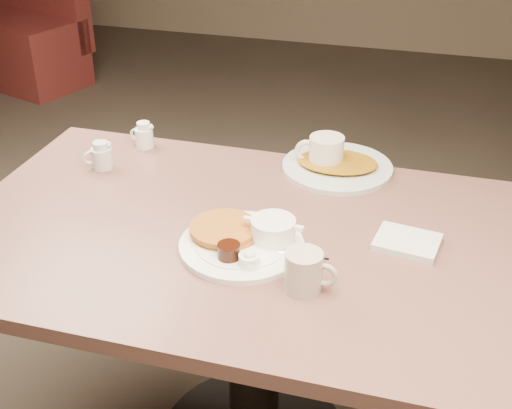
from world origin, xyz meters
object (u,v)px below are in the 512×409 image
(main_plate, at_px, (245,239))
(hash_plate, at_px, (337,165))
(diner_table, at_px, (254,289))
(creamer_left, at_px, (101,156))
(coffee_mug_far, at_px, (325,153))
(creamer_right, at_px, (144,136))
(coffee_mug_near, at_px, (305,271))

(main_plate, distance_m, hash_plate, 0.47)
(diner_table, height_order, creamer_left, creamer_left)
(coffee_mug_far, bearing_deg, creamer_right, -179.61)
(main_plate, xyz_separation_m, coffee_mug_far, (0.10, 0.45, 0.03))
(diner_table, bearing_deg, coffee_mug_far, 75.51)
(creamer_left, xyz_separation_m, creamer_right, (0.06, 0.16, 0.00))
(coffee_mug_near, bearing_deg, diner_table, 132.46)
(coffee_mug_far, bearing_deg, hash_plate, 9.83)
(creamer_left, bearing_deg, coffee_mug_near, -30.24)
(main_plate, distance_m, coffee_mug_near, 0.21)
(creamer_left, bearing_deg, coffee_mug_far, 15.16)
(creamer_left, bearing_deg, hash_plate, 14.87)
(coffee_mug_near, height_order, creamer_left, coffee_mug_near)
(main_plate, xyz_separation_m, creamer_left, (-0.51, 0.28, 0.01))
(coffee_mug_far, bearing_deg, diner_table, -104.49)
(main_plate, distance_m, creamer_right, 0.63)
(diner_table, xyz_separation_m, creamer_left, (-0.52, 0.22, 0.21))
(coffee_mug_near, xyz_separation_m, coffee_mug_far, (-0.07, 0.56, 0.00))
(coffee_mug_near, height_order, creamer_right, coffee_mug_near)
(diner_table, height_order, coffee_mug_near, coffee_mug_near)
(coffee_mug_far, distance_m, hash_plate, 0.05)
(main_plate, distance_m, creamer_left, 0.58)
(hash_plate, bearing_deg, main_plate, -107.05)
(main_plate, height_order, creamer_right, creamer_right)
(diner_table, relative_size, hash_plate, 4.48)
(coffee_mug_near, xyz_separation_m, creamer_right, (-0.62, 0.56, -0.01))
(coffee_mug_near, distance_m, coffee_mug_far, 0.57)
(coffee_mug_far, relative_size, hash_plate, 0.43)
(creamer_left, distance_m, hash_plate, 0.68)
(diner_table, relative_size, main_plate, 4.10)
(creamer_right, bearing_deg, main_plate, -44.19)
(hash_plate, bearing_deg, diner_table, -109.21)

